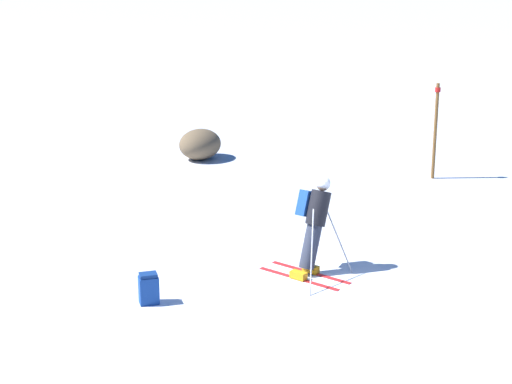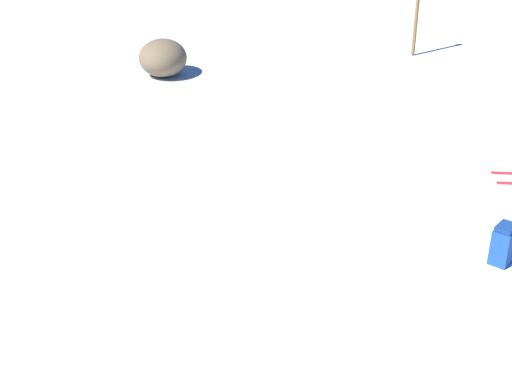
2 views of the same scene
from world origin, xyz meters
The scene contains 3 objects.
spare_backpack centered at (-1.86, 1.63, 0.24)m, with size 0.37×0.37×0.50m.
exposed_boulder_0 centered at (6.21, 5.87, 0.39)m, with size 1.20×1.02×0.78m, color brown.
trail_marker centered at (7.34, 0.04, 1.24)m, with size 0.13×0.13×2.27m.
Camera 2 is at (-8.86, 5.17, 4.48)m, focal length 50.00 mm.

